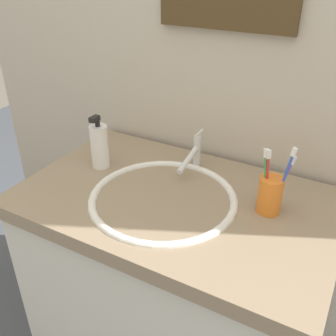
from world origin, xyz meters
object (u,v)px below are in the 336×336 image
Objects in this scene: toothbrush_cup at (270,195)px; toothbrush_green at (265,176)px; toothbrush_blue at (285,177)px; soap_dispenser at (100,146)px; toothbrush_purple at (284,180)px; toothbrush_red at (267,177)px; faucet at (194,154)px.

toothbrush_green is (-0.02, -0.01, 0.06)m from toothbrush_cup.
toothbrush_blue reaches higher than soap_dispenser.
toothbrush_green is (-0.05, -0.02, 0.01)m from toothbrush_purple.
toothbrush_green is 1.00× the size of toothbrush_red.
toothbrush_purple is 0.03m from toothbrush_blue.
faucet is 0.30m from toothbrush_green.
toothbrush_cup is 0.06m from toothbrush_red.
toothbrush_cup is at bearing 178.61° from toothbrush_blue.
toothbrush_red is (-0.01, -0.01, 0.06)m from toothbrush_cup.
toothbrush_red is at bearing -149.97° from toothbrush_cup.
faucet is at bearing 160.26° from toothbrush_blue.
toothbrush_purple reaches higher than toothbrush_cup.
toothbrush_cup is 0.57× the size of toothbrush_red.
toothbrush_green is 0.01m from toothbrush_red.
toothbrush_red is at bearing -23.78° from faucet.
toothbrush_blue is at bearing -1.39° from toothbrush_cup.
toothbrush_cup is 0.57× the size of toothbrush_green.
toothbrush_cup is 0.63× the size of toothbrush_purple.
soap_dispenser is (-0.28, -0.13, 0.02)m from faucet.
toothbrush_purple is 0.91× the size of toothbrush_green.
toothbrush_blue is 0.60m from soap_dispenser.
toothbrush_green is 1.02× the size of soap_dispenser.
toothbrush_green is (0.27, -0.12, 0.06)m from faucet.
toothbrush_purple is (0.03, 0.02, 0.05)m from toothbrush_cup.
toothbrush_red reaches higher than toothbrush_purple.
toothbrush_purple reaches higher than faucet.
faucet is at bearing 156.22° from toothbrush_red.
faucet is 0.31m from toothbrush_red.
toothbrush_cup is 0.07m from toothbrush_blue.
toothbrush_cup is at bearing 2.05° from soap_dispenser.
soap_dispenser is at bearing -178.12° from toothbrush_blue.
faucet is 0.99× the size of toothbrush_purple.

